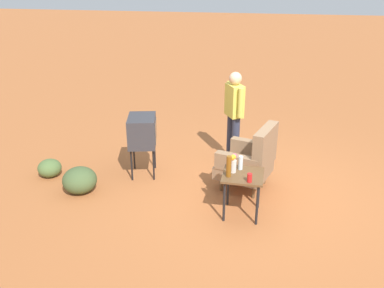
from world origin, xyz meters
name	(u,v)px	position (x,y,z in m)	size (l,w,h in m)	color
ground_plane	(252,190)	(0.00, 0.00, 0.00)	(60.00, 60.00, 0.00)	#AD6033
armchair	(250,160)	(-0.06, -0.06, 0.50)	(0.94, 0.96, 1.06)	brown
side_table	(243,180)	(0.73, -0.11, 0.54)	(0.56, 0.56, 0.63)	black
tv_on_stand	(142,131)	(-0.21, -1.85, 0.78)	(0.69, 0.57, 1.03)	black
person_standing	(234,112)	(-1.06, -0.44, 0.94)	(0.50, 0.37, 1.64)	#2D3347
soda_can_red	(250,178)	(0.94, -0.01, 0.70)	(0.07, 0.07, 0.12)	red
bottle_tall_amber	(229,166)	(0.83, -0.30, 0.78)	(0.07, 0.07, 0.30)	brown
bottle_short_clear	(241,163)	(0.58, -0.16, 0.73)	(0.06, 0.06, 0.20)	silver
flower_vase	(233,162)	(0.69, -0.26, 0.78)	(0.15, 0.10, 0.27)	silver
shrub_near	(80,180)	(0.59, -2.65, 0.21)	(0.53, 0.53, 0.41)	#475B33
shrub_mid	(50,168)	(0.19, -3.39, 0.15)	(0.39, 0.39, 0.30)	#516B38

